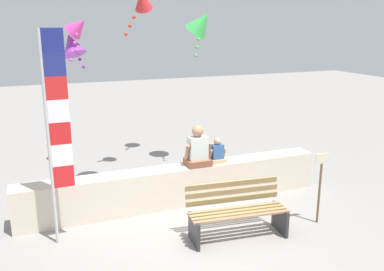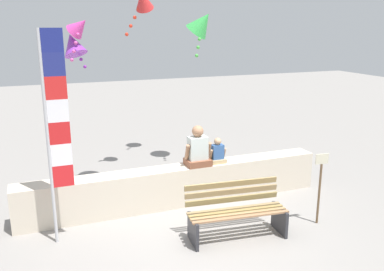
{
  "view_description": "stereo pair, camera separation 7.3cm",
  "coord_description": "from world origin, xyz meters",
  "px_view_note": "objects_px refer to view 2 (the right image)",
  "views": [
    {
      "loc": [
        -2.55,
        -5.98,
        3.4
      ],
      "look_at": [
        0.32,
        1.11,
        1.36
      ],
      "focal_mm": 38.79,
      "sensor_mm": 36.0,
      "label": 1
    },
    {
      "loc": [
        -2.49,
        -6.01,
        3.4
      ],
      "look_at": [
        0.32,
        1.11,
        1.36
      ],
      "focal_mm": 38.79,
      "sensor_mm": 36.0,
      "label": 2
    }
  ],
  "objects_px": {
    "kite_magenta": "(80,27)",
    "kite_green": "(202,23)",
    "kite_purple": "(73,44)",
    "park_bench": "(236,212)",
    "flag_banner": "(54,124)",
    "sign_post": "(320,183)",
    "person_adult": "(198,150)",
    "kite_red": "(143,1)",
    "person_child": "(217,153)"
  },
  "relations": [
    {
      "from": "kite_magenta",
      "to": "kite_green",
      "type": "bearing_deg",
      "value": -14.76
    },
    {
      "from": "kite_magenta",
      "to": "kite_purple",
      "type": "relative_size",
      "value": 1.15
    },
    {
      "from": "park_bench",
      "to": "flag_banner",
      "type": "relative_size",
      "value": 0.5
    },
    {
      "from": "flag_banner",
      "to": "kite_green",
      "type": "distance_m",
      "value": 4.76
    },
    {
      "from": "flag_banner",
      "to": "kite_purple",
      "type": "height_order",
      "value": "flag_banner"
    },
    {
      "from": "flag_banner",
      "to": "sign_post",
      "type": "relative_size",
      "value": 2.62
    },
    {
      "from": "park_bench",
      "to": "sign_post",
      "type": "bearing_deg",
      "value": -4.81
    },
    {
      "from": "kite_purple",
      "to": "sign_post",
      "type": "height_order",
      "value": "kite_purple"
    },
    {
      "from": "kite_purple",
      "to": "sign_post",
      "type": "relative_size",
      "value": 0.71
    },
    {
      "from": "kite_purple",
      "to": "kite_green",
      "type": "bearing_deg",
      "value": -18.52
    },
    {
      "from": "person_adult",
      "to": "kite_magenta",
      "type": "relative_size",
      "value": 0.76
    },
    {
      "from": "kite_purple",
      "to": "park_bench",
      "type": "bearing_deg",
      "value": -66.86
    },
    {
      "from": "park_bench",
      "to": "kite_green",
      "type": "distance_m",
      "value": 4.8
    },
    {
      "from": "kite_magenta",
      "to": "kite_green",
      "type": "xyz_separation_m",
      "value": [
        2.7,
        -0.71,
        0.08
      ]
    },
    {
      "from": "sign_post",
      "to": "kite_red",
      "type": "bearing_deg",
      "value": 120.21
    },
    {
      "from": "kite_red",
      "to": "kite_magenta",
      "type": "bearing_deg",
      "value": 146.12
    },
    {
      "from": "kite_purple",
      "to": "kite_magenta",
      "type": "bearing_deg",
      "value": -58.78
    },
    {
      "from": "kite_red",
      "to": "kite_green",
      "type": "xyz_separation_m",
      "value": [
        1.44,
        0.13,
        -0.47
      ]
    },
    {
      "from": "flag_banner",
      "to": "person_adult",
      "type": "bearing_deg",
      "value": 13.81
    },
    {
      "from": "park_bench",
      "to": "person_child",
      "type": "relative_size",
      "value": 3.29
    },
    {
      "from": "flag_banner",
      "to": "kite_magenta",
      "type": "distance_m",
      "value": 3.84
    },
    {
      "from": "flag_banner",
      "to": "kite_purple",
      "type": "bearing_deg",
      "value": 78.74
    },
    {
      "from": "person_child",
      "to": "kite_green",
      "type": "xyz_separation_m",
      "value": [
        0.54,
        2.11,
        2.48
      ]
    },
    {
      "from": "kite_green",
      "to": "kite_purple",
      "type": "distance_m",
      "value": 3.04
    },
    {
      "from": "kite_red",
      "to": "kite_green",
      "type": "bearing_deg",
      "value": 5.25
    },
    {
      "from": "person_child",
      "to": "kite_red",
      "type": "distance_m",
      "value": 3.66
    },
    {
      "from": "park_bench",
      "to": "kite_magenta",
      "type": "height_order",
      "value": "kite_magenta"
    },
    {
      "from": "kite_magenta",
      "to": "sign_post",
      "type": "relative_size",
      "value": 0.82
    },
    {
      "from": "park_bench",
      "to": "flag_banner",
      "type": "xyz_separation_m",
      "value": [
        -2.69,
        0.86,
        1.55
      ]
    },
    {
      "from": "kite_magenta",
      "to": "flag_banner",
      "type": "bearing_deg",
      "value": -104.32
    },
    {
      "from": "person_child",
      "to": "kite_green",
      "type": "bearing_deg",
      "value": 75.62
    },
    {
      "from": "person_child",
      "to": "park_bench",
      "type": "bearing_deg",
      "value": -103.13
    },
    {
      "from": "park_bench",
      "to": "flag_banner",
      "type": "distance_m",
      "value": 3.22
    },
    {
      "from": "person_adult",
      "to": "kite_green",
      "type": "bearing_deg",
      "value": 65.45
    },
    {
      "from": "person_adult",
      "to": "flag_banner",
      "type": "distance_m",
      "value": 2.84
    },
    {
      "from": "flag_banner",
      "to": "kite_purple",
      "type": "relative_size",
      "value": 3.68
    },
    {
      "from": "park_bench",
      "to": "kite_purple",
      "type": "bearing_deg",
      "value": 113.14
    },
    {
      "from": "kite_red",
      "to": "person_adult",
      "type": "bearing_deg",
      "value": -76.43
    },
    {
      "from": "person_child",
      "to": "person_adult",
      "type": "bearing_deg",
      "value": -179.95
    },
    {
      "from": "kite_green",
      "to": "park_bench",
      "type": "bearing_deg",
      "value": -103.86
    },
    {
      "from": "kite_green",
      "to": "kite_magenta",
      "type": "bearing_deg",
      "value": 165.24
    },
    {
      "from": "park_bench",
      "to": "kite_red",
      "type": "xyz_separation_m",
      "value": [
        -0.55,
        3.48,
        3.5
      ]
    },
    {
      "from": "kite_magenta",
      "to": "kite_purple",
      "type": "xyz_separation_m",
      "value": [
        -0.15,
        0.24,
        -0.4
      ]
    },
    {
      "from": "kite_green",
      "to": "person_child",
      "type": "bearing_deg",
      "value": -104.38
    },
    {
      "from": "person_child",
      "to": "sign_post",
      "type": "bearing_deg",
      "value": -53.66
    },
    {
      "from": "park_bench",
      "to": "flag_banner",
      "type": "bearing_deg",
      "value": 162.24
    },
    {
      "from": "person_child",
      "to": "flag_banner",
      "type": "relative_size",
      "value": 0.15
    },
    {
      "from": "kite_green",
      "to": "kite_purple",
      "type": "relative_size",
      "value": 1.24
    },
    {
      "from": "sign_post",
      "to": "kite_green",
      "type": "bearing_deg",
      "value": 100.04
    },
    {
      "from": "park_bench",
      "to": "person_child",
      "type": "distance_m",
      "value": 1.64
    }
  ]
}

